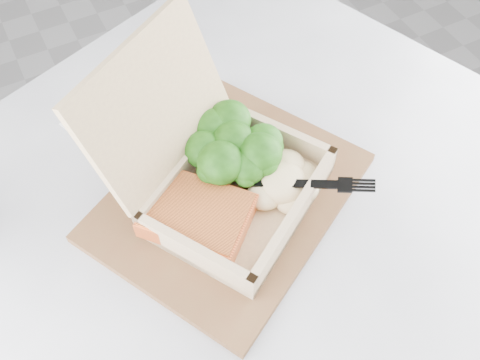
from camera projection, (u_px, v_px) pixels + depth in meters
cafe_table at (258, 294)px, 0.80m from camera, size 1.07×1.07×0.74m
serving_tray at (229, 196)px, 0.66m from camera, size 0.39×0.37×0.01m
takeout_container at (213, 166)px, 0.62m from camera, size 0.29×0.29×0.19m
salmon_fillet at (198, 215)px, 0.61m from camera, size 0.14×0.15×0.02m
broccoli_pile at (234, 148)px, 0.66m from camera, size 0.13×0.13×0.05m
mashed_potatoes at (283, 183)px, 0.63m from camera, size 0.10×0.08×0.03m
plastic_fork at (277, 182)px, 0.62m from camera, size 0.13×0.10×0.02m
receipt at (112, 134)px, 0.73m from camera, size 0.12×0.16×0.00m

